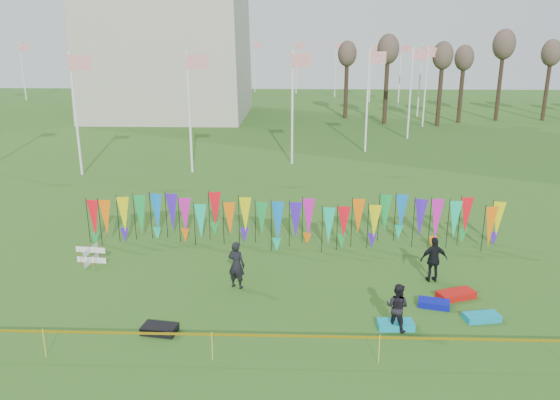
{
  "coord_description": "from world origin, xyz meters",
  "views": [
    {
      "loc": [
        0.46,
        -14.92,
        9.02
      ],
      "look_at": [
        -0.26,
        6.0,
        2.63
      ],
      "focal_mm": 35.0,
      "sensor_mm": 36.0,
      "label": 1
    }
  ],
  "objects_px": {
    "box_kite": "(91,255)",
    "kite_bag_teal": "(482,317)",
    "person_right": "(434,260)",
    "kite_bag_red": "(456,295)",
    "kite_bag_black": "(160,329)",
    "person_mid": "(397,307)",
    "kite_bag_blue": "(434,303)",
    "person_left": "(236,265)",
    "kite_bag_turquoise": "(396,325)"
  },
  "relations": [
    {
      "from": "kite_bag_blue",
      "to": "kite_bag_turquoise",
      "type": "bearing_deg",
      "value": -136.21
    },
    {
      "from": "person_right",
      "to": "kite_bag_black",
      "type": "height_order",
      "value": "person_right"
    },
    {
      "from": "kite_bag_blue",
      "to": "kite_bag_black",
      "type": "relative_size",
      "value": 0.97
    },
    {
      "from": "person_right",
      "to": "kite_bag_blue",
      "type": "distance_m",
      "value": 2.22
    },
    {
      "from": "person_right",
      "to": "kite_bag_red",
      "type": "relative_size",
      "value": 1.32
    },
    {
      "from": "box_kite",
      "to": "kite_bag_turquoise",
      "type": "distance_m",
      "value": 12.56
    },
    {
      "from": "person_right",
      "to": "kite_bag_red",
      "type": "distance_m",
      "value": 1.64
    },
    {
      "from": "box_kite",
      "to": "kite_bag_black",
      "type": "bearing_deg",
      "value": -52.16
    },
    {
      "from": "box_kite",
      "to": "kite_bag_red",
      "type": "xyz_separation_m",
      "value": [
        14.12,
        -2.6,
        -0.23
      ]
    },
    {
      "from": "kite_bag_blue",
      "to": "kite_bag_teal",
      "type": "relative_size",
      "value": 0.91
    },
    {
      "from": "kite_bag_turquoise",
      "to": "kite_bag_teal",
      "type": "height_order",
      "value": "kite_bag_turquoise"
    },
    {
      "from": "kite_bag_red",
      "to": "kite_bag_teal",
      "type": "height_order",
      "value": "kite_bag_red"
    },
    {
      "from": "kite_bag_red",
      "to": "kite_bag_black",
      "type": "xyz_separation_m",
      "value": [
        -9.98,
        -2.72,
        0.0
      ]
    },
    {
      "from": "kite_bag_turquoise",
      "to": "kite_bag_blue",
      "type": "xyz_separation_m",
      "value": [
        1.56,
        1.5,
        -0.0
      ]
    },
    {
      "from": "person_right",
      "to": "kite_bag_blue",
      "type": "height_order",
      "value": "person_right"
    },
    {
      "from": "kite_bag_black",
      "to": "person_mid",
      "type": "bearing_deg",
      "value": 3.78
    },
    {
      "from": "kite_bag_turquoise",
      "to": "kite_bag_black",
      "type": "height_order",
      "value": "kite_bag_black"
    },
    {
      "from": "person_right",
      "to": "kite_bag_red",
      "type": "height_order",
      "value": "person_right"
    },
    {
      "from": "kite_bag_black",
      "to": "box_kite",
      "type": "bearing_deg",
      "value": 127.84
    },
    {
      "from": "person_mid",
      "to": "kite_bag_red",
      "type": "xyz_separation_m",
      "value": [
        2.51,
        2.23,
        -0.66
      ]
    },
    {
      "from": "kite_bag_black",
      "to": "kite_bag_teal",
      "type": "xyz_separation_m",
      "value": [
        10.39,
        1.14,
        -0.01
      ]
    },
    {
      "from": "box_kite",
      "to": "kite_bag_blue",
      "type": "bearing_deg",
      "value": -13.98
    },
    {
      "from": "person_left",
      "to": "kite_bag_blue",
      "type": "bearing_deg",
      "value": -168.19
    },
    {
      "from": "person_right",
      "to": "kite_bag_teal",
      "type": "relative_size",
      "value": 1.54
    },
    {
      "from": "person_left",
      "to": "kite_bag_blue",
      "type": "xyz_separation_m",
      "value": [
        6.96,
        -1.26,
        -0.79
      ]
    },
    {
      "from": "person_mid",
      "to": "kite_bag_black",
      "type": "xyz_separation_m",
      "value": [
        -7.48,
        -0.49,
        -0.66
      ]
    },
    {
      "from": "person_right",
      "to": "kite_bag_red",
      "type": "bearing_deg",
      "value": 104.16
    },
    {
      "from": "kite_bag_turquoise",
      "to": "kite_bag_black",
      "type": "distance_m",
      "value": 7.5
    },
    {
      "from": "person_mid",
      "to": "kite_bag_red",
      "type": "height_order",
      "value": "person_mid"
    },
    {
      "from": "kite_bag_blue",
      "to": "person_left",
      "type": "bearing_deg",
      "value": 169.75
    },
    {
      "from": "kite_bag_black",
      "to": "kite_bag_blue",
      "type": "bearing_deg",
      "value": 12.73
    },
    {
      "from": "kite_bag_teal",
      "to": "box_kite",
      "type": "bearing_deg",
      "value": 163.93
    },
    {
      "from": "kite_bag_blue",
      "to": "kite_bag_red",
      "type": "xyz_separation_m",
      "value": [
        0.94,
        0.68,
        0.01
      ]
    },
    {
      "from": "person_mid",
      "to": "kite_bag_blue",
      "type": "bearing_deg",
      "value": -104.14
    },
    {
      "from": "kite_bag_red",
      "to": "kite_bag_turquoise",
      "type": "bearing_deg",
      "value": -138.99
    },
    {
      "from": "kite_bag_turquoise",
      "to": "kite_bag_teal",
      "type": "bearing_deg",
      "value": 11.52
    },
    {
      "from": "person_left",
      "to": "kite_bag_red",
      "type": "bearing_deg",
      "value": -162.12
    },
    {
      "from": "kite_bag_teal",
      "to": "person_mid",
      "type": "bearing_deg",
      "value": -167.5
    },
    {
      "from": "kite_bag_blue",
      "to": "kite_bag_red",
      "type": "height_order",
      "value": "kite_bag_red"
    },
    {
      "from": "person_left",
      "to": "kite_bag_blue",
      "type": "height_order",
      "value": "person_left"
    },
    {
      "from": "box_kite",
      "to": "kite_bag_black",
      "type": "xyz_separation_m",
      "value": [
        4.14,
        -5.33,
        -0.23
      ]
    },
    {
      "from": "kite_bag_black",
      "to": "kite_bag_teal",
      "type": "distance_m",
      "value": 10.46
    },
    {
      "from": "box_kite",
      "to": "kite_bag_teal",
      "type": "relative_size",
      "value": 0.62
    },
    {
      "from": "kite_bag_red",
      "to": "kite_bag_black",
      "type": "distance_m",
      "value": 10.35
    },
    {
      "from": "person_left",
      "to": "person_mid",
      "type": "bearing_deg",
      "value": 174.58
    },
    {
      "from": "kite_bag_red",
      "to": "kite_bag_black",
      "type": "relative_size",
      "value": 1.24
    },
    {
      "from": "box_kite",
      "to": "person_right",
      "type": "xyz_separation_m",
      "value": [
        13.59,
        -1.24,
        0.53
      ]
    },
    {
      "from": "kite_bag_blue",
      "to": "kite_bag_teal",
      "type": "bearing_deg",
      "value": -33.74
    },
    {
      "from": "kite_bag_turquoise",
      "to": "kite_bag_red",
      "type": "height_order",
      "value": "kite_bag_red"
    },
    {
      "from": "box_kite",
      "to": "kite_bag_red",
      "type": "relative_size",
      "value": 0.53
    }
  ]
}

